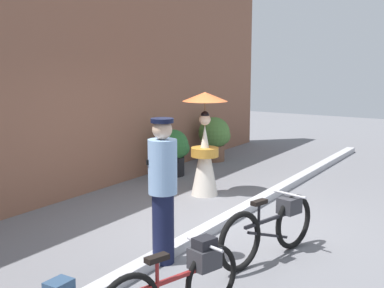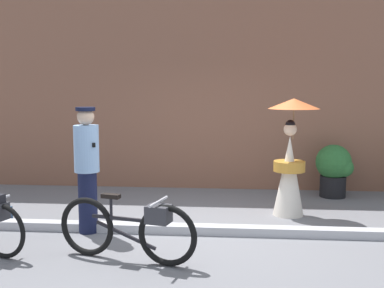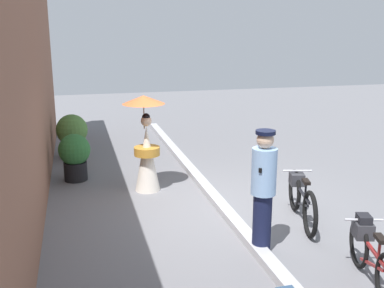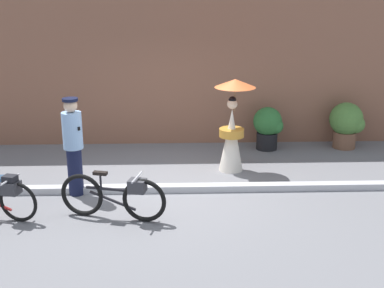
# 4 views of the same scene
# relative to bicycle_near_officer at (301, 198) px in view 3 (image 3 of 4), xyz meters

# --- Properties ---
(ground_plane) EXTENTS (30.00, 30.00, 0.00)m
(ground_plane) POSITION_rel_bicycle_near_officer_xyz_m (0.72, 1.09, -0.40)
(ground_plane) COLOR slate
(building_wall) EXTENTS (14.00, 0.40, 4.15)m
(building_wall) POSITION_rel_bicycle_near_officer_xyz_m (0.72, 4.22, 1.68)
(building_wall) COLOR brown
(building_wall) RESTS_ON ground_plane
(sidewalk_curb) EXTENTS (14.00, 0.20, 0.12)m
(sidewalk_curb) POSITION_rel_bicycle_near_officer_xyz_m (0.72, 1.09, -0.34)
(sidewalk_curb) COLOR #B2B2B7
(sidewalk_curb) RESTS_ON ground_plane
(bicycle_near_officer) EXTENTS (1.71, 0.59, 0.78)m
(bicycle_near_officer) POSITION_rel_bicycle_near_officer_xyz_m (0.00, 0.00, 0.00)
(bicycle_near_officer) COLOR black
(bicycle_near_officer) RESTS_ON ground_plane
(bicycle_far_side) EXTENTS (1.58, 0.60, 0.76)m
(bicycle_far_side) POSITION_rel_bicycle_near_officer_xyz_m (-1.89, 0.07, 0.01)
(bicycle_far_side) COLOR black
(bicycle_far_side) RESTS_ON ground_plane
(person_officer) EXTENTS (0.34, 0.34, 1.74)m
(person_officer) POSITION_rel_bicycle_near_officer_xyz_m (-0.82, 1.03, 0.54)
(person_officer) COLOR #141938
(person_officer) RESTS_ON ground_plane
(person_with_parasol) EXTENTS (0.80, 0.80, 1.84)m
(person_with_parasol) POSITION_rel_bicycle_near_officer_xyz_m (2.06, 2.17, 0.53)
(person_with_parasol) COLOR silver
(person_with_parasol) RESTS_ON ground_plane
(potted_plant_by_door) EXTENTS (0.66, 0.64, 0.97)m
(potted_plant_by_door) POSITION_rel_bicycle_near_officer_xyz_m (3.03, 3.49, 0.14)
(potted_plant_by_door) COLOR black
(potted_plant_by_door) RESTS_ON ground_plane
(potted_plant_small) EXTENTS (0.77, 0.75, 1.05)m
(potted_plant_small) POSITION_rel_bicycle_near_officer_xyz_m (4.82, 3.53, 0.19)
(potted_plant_small) COLOR brown
(potted_plant_small) RESTS_ON ground_plane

